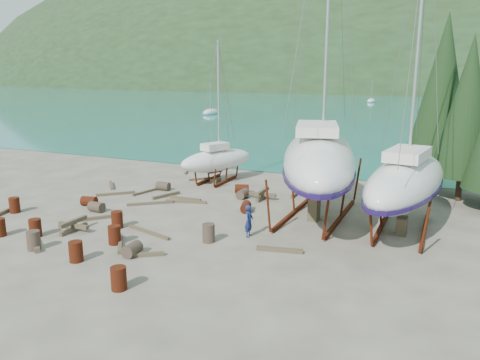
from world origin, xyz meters
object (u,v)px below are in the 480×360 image
at_px(large_sailboat_near, 319,159).
at_px(worker, 249,221).
at_px(small_sailboat_shore, 217,160).
at_px(large_sailboat_far, 406,181).

bearing_deg(large_sailboat_near, worker, -130.92).
bearing_deg(small_sailboat_shore, large_sailboat_near, -6.17).
xyz_separation_m(small_sailboat_shore, worker, (6.66, -9.74, -0.86)).
height_order(large_sailboat_near, large_sailboat_far, large_sailboat_near).
distance_m(large_sailboat_near, large_sailboat_far, 4.63).
relative_size(large_sailboat_far, worker, 10.10).
xyz_separation_m(large_sailboat_near, large_sailboat_far, (4.55, -0.64, -0.63)).
relative_size(large_sailboat_far, small_sailboat_shore, 1.60).
height_order(small_sailboat_shore, worker, small_sailboat_shore).
height_order(large_sailboat_far, small_sailboat_shore, large_sailboat_far).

